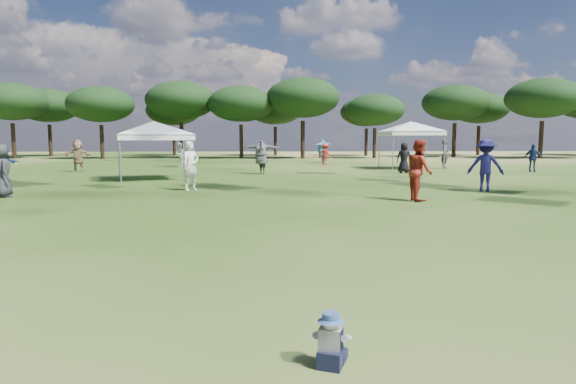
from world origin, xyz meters
The scene contains 5 objects.
tree_line centered at (2.39, 47.41, 5.42)m, with size 108.78×17.63×7.77m.
tent_left centered at (-5.29, 20.60, 2.51)m, with size 6.18×6.18×2.93m.
tent_right centered at (8.66, 27.91, 2.78)m, with size 6.61×6.61×3.21m.
toddler centered at (0.26, 2.22, 0.20)m, with size 0.34×0.37×0.45m.
festival_crowd centered at (0.84, 24.10, 0.87)m, with size 27.76×24.25×1.84m.
Camera 1 is at (-0.26, -1.49, 1.83)m, focal length 30.00 mm.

